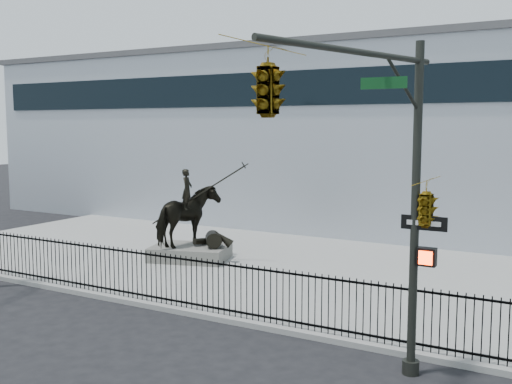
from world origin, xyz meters
The scene contains 7 objects.
ground centered at (0.00, 0.00, 0.00)m, with size 120.00×120.00×0.00m, color black.
plaza centered at (0.00, 7.00, 0.07)m, with size 30.00×12.00×0.15m, color gray.
building centered at (0.00, 20.00, 4.50)m, with size 44.00×14.00×9.00m, color #B0B6C0.
picket_fence centered at (0.00, 1.25, 0.90)m, with size 22.10×0.10×1.50m.
statue_plinth centered at (-3.16, 6.30, 0.42)m, with size 2.87×1.97×0.54m, color #5A5852.
equestrian_statue centered at (-3.11, 6.32, 1.82)m, with size 3.54×2.73×3.12m.
traffic_signal_right centered at (6.47, -2.00, 4.85)m, with size 2.17×6.86×7.00m.
Camera 1 is at (10.16, -12.15, 5.31)m, focal length 42.00 mm.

